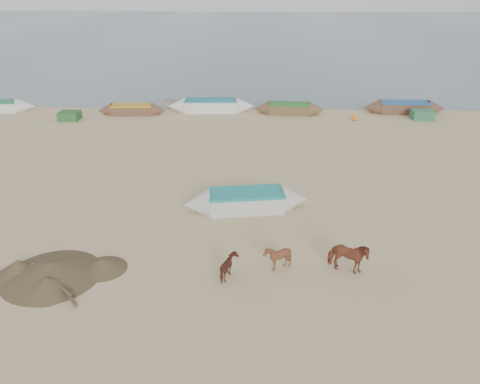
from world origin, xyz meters
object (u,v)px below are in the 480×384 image
cow_adult (348,257)px  calf_front (277,257)px  calf_right (230,267)px  near_canoe (246,201)px

cow_adult → calf_front: cow_adult is taller
calf_front → calf_right: calf_front is taller
near_canoe → cow_adult: bearing=-61.2°
near_canoe → calf_front: bearing=-84.1°
calf_front → calf_right: 1.73m
calf_front → near_canoe: (-1.20, 4.61, -0.06)m
cow_adult → calf_right: size_ratio=1.71×
calf_right → calf_front: bearing=-78.4°
cow_adult → near_canoe: bearing=57.2°
calf_front → near_canoe: 4.76m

